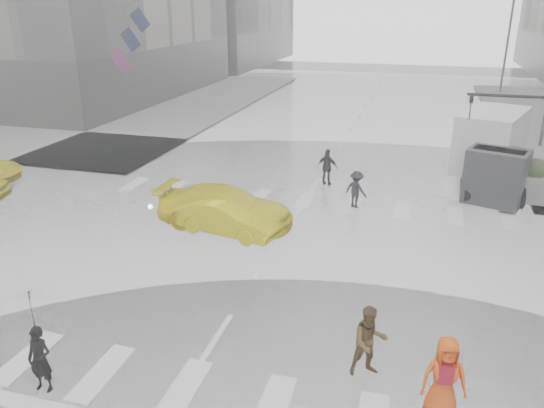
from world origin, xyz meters
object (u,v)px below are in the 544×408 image
(pedestrian_brown, at_px, (369,341))
(box_truck, at_px, (492,149))
(pedestrian_orange, at_px, (444,379))
(taxi_mid, at_px, (228,217))

(pedestrian_brown, distance_m, box_truck, 14.90)
(pedestrian_brown, height_order, pedestrian_orange, pedestrian_orange)
(box_truck, bearing_deg, pedestrian_brown, -85.95)
(box_truck, bearing_deg, taxi_mid, -120.97)
(pedestrian_brown, distance_m, pedestrian_orange, 1.81)
(pedestrian_brown, distance_m, taxi_mid, 8.54)
(pedestrian_orange, height_order, taxi_mid, pedestrian_orange)
(taxi_mid, relative_size, box_truck, 0.62)
(pedestrian_brown, relative_size, box_truck, 0.27)
(pedestrian_brown, xyz_separation_m, pedestrian_orange, (1.54, -0.93, 0.07))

